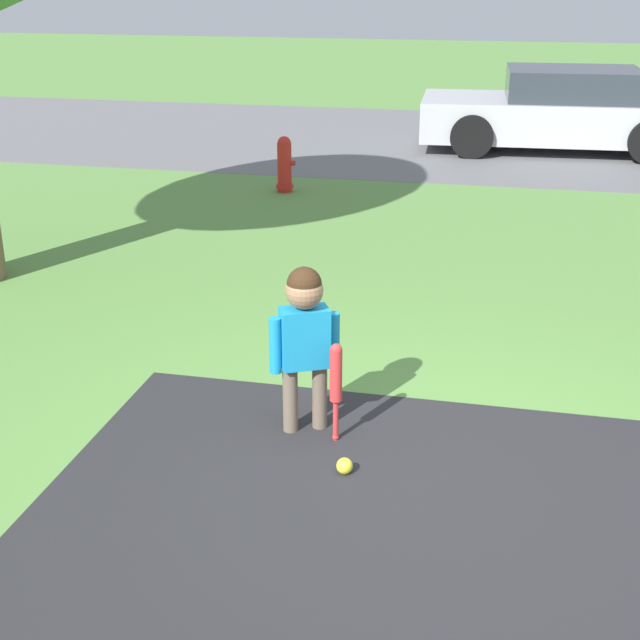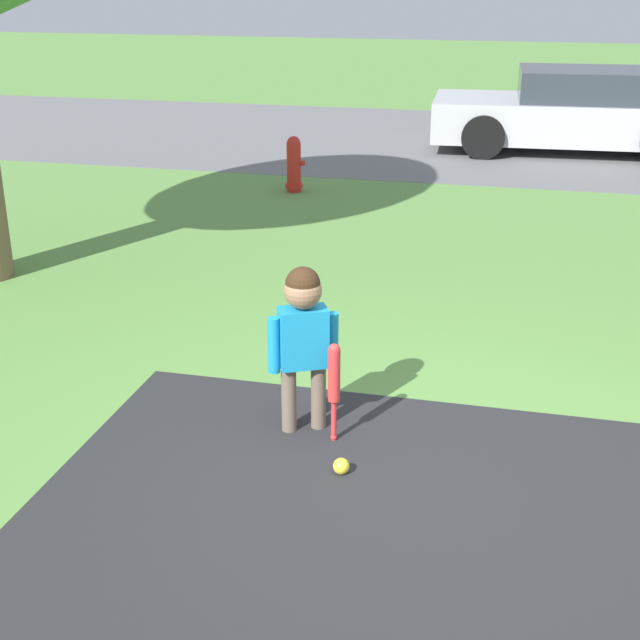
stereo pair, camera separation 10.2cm
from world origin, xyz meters
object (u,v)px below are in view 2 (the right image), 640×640
object	(u,v)px
baseball_bat	(334,379)
parked_car	(572,112)
child	(303,327)
sports_ball	(341,466)
fire_hydrant	(294,165)

from	to	relation	value
baseball_bat	parked_car	distance (m)	9.35
child	sports_ball	world-z (taller)	child
fire_hydrant	parked_car	distance (m)	4.74
sports_ball	fire_hydrant	distance (m)	6.46
parked_car	sports_ball	bearing A→B (deg)	78.86
child	sports_ball	xyz separation A→B (m)	(0.32, -0.44, -0.61)
child	baseball_bat	size ratio (longest dim) A/B	1.66
sports_ball	parked_car	distance (m)	9.68
sports_ball	parked_car	world-z (taller)	parked_car
baseball_bat	parked_car	xyz separation A→B (m)	(1.44, 9.23, 0.17)
child	parked_car	xyz separation A→B (m)	(1.64, 9.14, -0.09)
fire_hydrant	parked_car	bearing A→B (deg)	46.40
fire_hydrant	parked_car	xyz separation A→B (m)	(3.26, 3.43, 0.23)
baseball_bat	fire_hydrant	size ratio (longest dim) A/B	0.91
child	sports_ball	size ratio (longest dim) A/B	11.09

